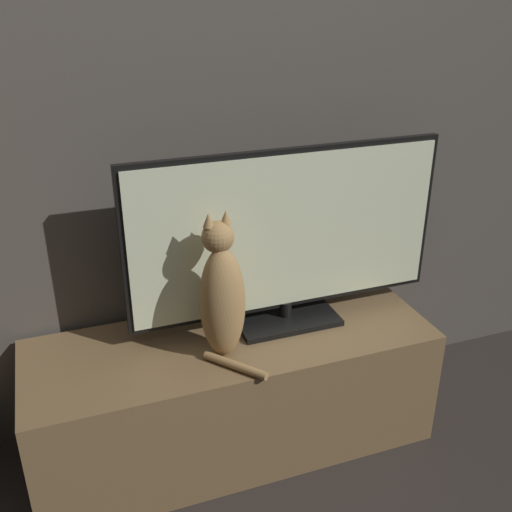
# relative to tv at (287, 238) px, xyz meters

# --- Properties ---
(wall_back) EXTENTS (4.80, 0.05, 2.60)m
(wall_back) POSITION_rel_tv_xyz_m (-0.22, 0.23, 0.52)
(wall_back) COLOR #47423D
(wall_back) RESTS_ON ground_plane
(tv_stand) EXTENTS (1.42, 0.49, 0.46)m
(tv_stand) POSITION_rel_tv_xyz_m (-0.22, -0.06, -0.55)
(tv_stand) COLOR brown
(tv_stand) RESTS_ON ground_plane
(tv) EXTENTS (1.13, 0.22, 0.64)m
(tv) POSITION_rel_tv_xyz_m (0.00, 0.00, 0.00)
(tv) COLOR black
(tv) RESTS_ON tv_stand
(cat) EXTENTS (0.17, 0.28, 0.50)m
(cat) POSITION_rel_tv_xyz_m (-0.28, -0.13, -0.11)
(cat) COLOR #997547
(cat) RESTS_ON tv_stand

